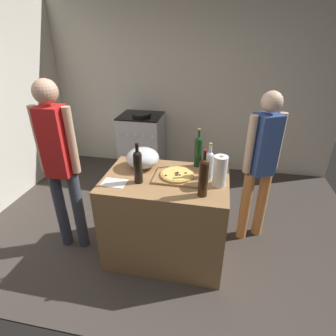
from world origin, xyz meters
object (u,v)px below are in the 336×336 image
at_px(paper_towel_roll, 220,171).
at_px(wine_bottle_dark, 198,150).
at_px(mixing_bowl, 143,158).
at_px(person_in_red, 261,162).
at_px(person_in_stripes, 59,160).
at_px(stove, 142,144).
at_px(wine_bottle_clear, 203,176).
at_px(pizza, 177,174).
at_px(wine_bottle_amber, 138,165).
at_px(wine_bottle_green, 209,164).

distance_m(paper_towel_roll, wine_bottle_dark, 0.39).
xyz_separation_m(mixing_bowl, person_in_red, (1.12, 0.28, -0.06)).
bearing_deg(paper_towel_roll, person_in_stripes, -178.66).
bearing_deg(stove, person_in_red, -38.04).
distance_m(wine_bottle_dark, stove, 1.80).
bearing_deg(mixing_bowl, wine_bottle_clear, -32.84).
xyz_separation_m(pizza, wine_bottle_clear, (0.24, -0.25, 0.14)).
relative_size(pizza, wine_bottle_amber, 0.83).
relative_size(wine_bottle_dark, wine_bottle_green, 1.12).
xyz_separation_m(pizza, paper_towel_roll, (0.37, -0.06, 0.10)).
bearing_deg(wine_bottle_dark, person_in_red, 13.92).
bearing_deg(person_in_stripes, pizza, 5.07).
bearing_deg(person_in_red, wine_bottle_amber, -152.44).
distance_m(paper_towel_roll, person_in_red, 0.63).
relative_size(wine_bottle_green, stove, 0.35).
bearing_deg(pizza, wine_bottle_green, 6.20).
bearing_deg(stove, wine_bottle_green, -55.96).
height_order(mixing_bowl, wine_bottle_amber, wine_bottle_amber).
xyz_separation_m(wine_bottle_dark, wine_bottle_green, (0.12, -0.24, -0.02)).
relative_size(pizza, wine_bottle_green, 0.88).
bearing_deg(wine_bottle_dark, wine_bottle_green, -63.23).
distance_m(wine_bottle_amber, person_in_red, 1.22).
height_order(wine_bottle_amber, person_in_stripes, person_in_stripes).
xyz_separation_m(wine_bottle_dark, wine_bottle_amber, (-0.47, -0.41, -0.00)).
bearing_deg(person_in_stripes, person_in_red, 15.59).
bearing_deg(pizza, wine_bottle_clear, -45.32).
bearing_deg(stove, wine_bottle_dark, -54.83).
bearing_deg(wine_bottle_clear, mixing_bowl, 147.16).
bearing_deg(person_in_red, stove, 141.96).
bearing_deg(wine_bottle_green, stove, 124.04).
height_order(mixing_bowl, person_in_stripes, person_in_stripes).
bearing_deg(mixing_bowl, paper_towel_roll, -15.72).
bearing_deg(wine_bottle_amber, paper_towel_roll, 6.87).
xyz_separation_m(person_in_stripes, person_in_red, (1.84, 0.51, -0.08)).
bearing_deg(wine_bottle_clear, stove, 119.33).
relative_size(mixing_bowl, wine_bottle_amber, 0.87).
bearing_deg(wine_bottle_dark, stove, 125.17).
bearing_deg(person_in_red, person_in_stripes, -164.41).
distance_m(pizza, stove, 1.91).
distance_m(mixing_bowl, person_in_stripes, 0.76).
height_order(mixing_bowl, paper_towel_roll, paper_towel_roll).
bearing_deg(wine_bottle_amber, wine_bottle_dark, 41.30).
bearing_deg(wine_bottle_dark, paper_towel_roll, -56.99).
xyz_separation_m(paper_towel_roll, person_in_stripes, (-1.45, -0.03, -0.02)).
bearing_deg(wine_bottle_green, person_in_red, 38.46).
xyz_separation_m(paper_towel_roll, wine_bottle_amber, (-0.68, -0.08, 0.03)).
distance_m(mixing_bowl, wine_bottle_amber, 0.30).
relative_size(wine_bottle_clear, person_in_stripes, 0.23).
distance_m(paper_towel_roll, wine_bottle_amber, 0.69).
distance_m(pizza, person_in_red, 0.87).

